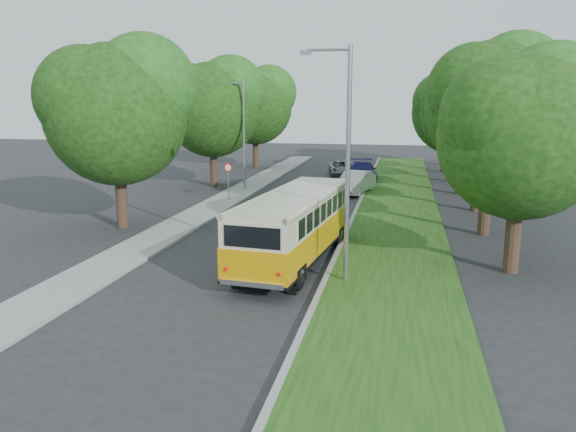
% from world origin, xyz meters
% --- Properties ---
extents(ground, '(120.00, 120.00, 0.00)m').
position_xyz_m(ground, '(0.00, 0.00, 0.00)').
color(ground, '#262629').
rests_on(ground, ground).
extents(curb, '(0.20, 70.00, 0.15)m').
position_xyz_m(curb, '(3.60, 5.00, 0.07)').
color(curb, gray).
rests_on(curb, ground).
extents(grass_verge, '(4.50, 70.00, 0.13)m').
position_xyz_m(grass_verge, '(5.95, 5.00, 0.07)').
color(grass_verge, '#1A4512').
rests_on(grass_verge, ground).
extents(sidewalk, '(2.20, 70.00, 0.12)m').
position_xyz_m(sidewalk, '(-4.80, 5.00, 0.06)').
color(sidewalk, gray).
rests_on(sidewalk, ground).
extents(treeline, '(24.27, 41.91, 9.46)m').
position_xyz_m(treeline, '(3.15, 17.99, 5.93)').
color(treeline, '#332319').
rests_on(treeline, ground).
extents(lamppost_near, '(1.71, 0.16, 8.00)m').
position_xyz_m(lamppost_near, '(4.21, -2.50, 4.37)').
color(lamppost_near, gray).
rests_on(lamppost_near, ground).
extents(lamppost_far, '(1.71, 0.16, 7.50)m').
position_xyz_m(lamppost_far, '(-4.70, 16.00, 4.12)').
color(lamppost_far, gray).
rests_on(lamppost_far, ground).
extents(warning_sign, '(0.56, 0.10, 2.50)m').
position_xyz_m(warning_sign, '(-4.50, 11.98, 1.71)').
color(warning_sign, gray).
rests_on(warning_sign, ground).
extents(vintage_bus, '(3.43, 9.64, 2.80)m').
position_xyz_m(vintage_bus, '(2.11, -0.29, 1.40)').
color(vintage_bus, '#E49D07').
rests_on(vintage_bus, ground).
extents(car_silver, '(2.89, 4.38, 1.39)m').
position_xyz_m(car_silver, '(1.84, 7.06, 0.69)').
color(car_silver, silver).
rests_on(car_silver, ground).
extents(car_white, '(2.69, 4.80, 1.50)m').
position_xyz_m(car_white, '(2.99, 16.75, 0.75)').
color(car_white, silver).
rests_on(car_white, ground).
extents(car_blue, '(2.71, 5.45, 1.52)m').
position_xyz_m(car_blue, '(3.00, 23.20, 0.76)').
color(car_blue, '#121451').
rests_on(car_blue, ground).
extents(car_grey, '(2.86, 4.84, 1.26)m').
position_xyz_m(car_grey, '(1.15, 25.68, 0.63)').
color(car_grey, slate).
rests_on(car_grey, ground).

